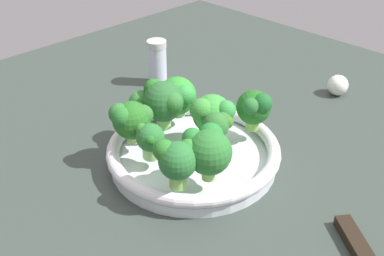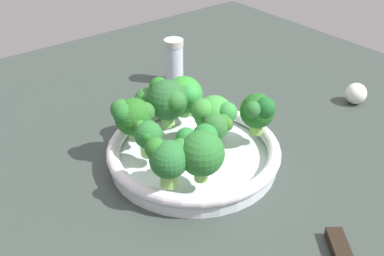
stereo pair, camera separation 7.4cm
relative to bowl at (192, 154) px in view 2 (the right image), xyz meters
The scene contains 14 objects.
ground_plane 4.47cm from the bowl, 96.37° to the left, with size 130.00×130.00×2.50cm, color #343E38.
bowl is the anchor object (origin of this frame).
broccoli_floret_0 12.31cm from the bowl, 33.60° to the left, with size 6.41×5.94×7.24cm.
broccoli_floret_1 7.13cm from the bowl, 122.98° to the left, with size 5.01×4.25×6.03cm.
broccoli_floret_2 9.65cm from the bowl, 93.44° to the right, with size 6.73×7.94×8.25cm.
broccoli_floret_3 10.89cm from the bowl, 60.00° to the left, with size 6.97×7.35×7.77cm.
broccoli_floret_4 8.89cm from the bowl, 15.21° to the right, with size 4.34×4.38×5.72cm.
broccoli_floret_5 7.27cm from the bowl, behind, with size 7.23×7.17×7.18cm.
broccoli_floret_6 11.40cm from the bowl, 48.14° to the right, with size 6.67×6.06×7.14cm.
broccoli_floret_7 12.60cm from the bowl, 157.83° to the left, with size 6.32×6.16×7.15cm.
broccoli_floret_8 11.10cm from the bowl, 119.79° to the right, with size 6.59×7.45×7.06cm.
broccoli_floret_9 12.06cm from the bowl, 86.00° to the right, with size 4.99×4.62×5.81cm.
garlic_bulb 38.44cm from the bowl, behind, with size 4.22×4.22×4.22cm, color white.
pepper_shaker 30.47cm from the bowl, 120.97° to the right, with size 4.08×4.08×9.67cm.
Camera 2 is at (39.26, 46.37, 45.77)cm, focal length 44.49 mm.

